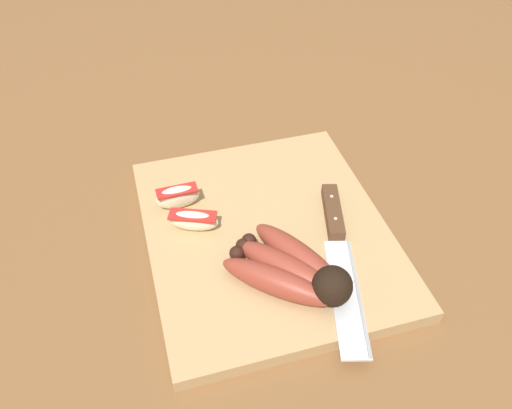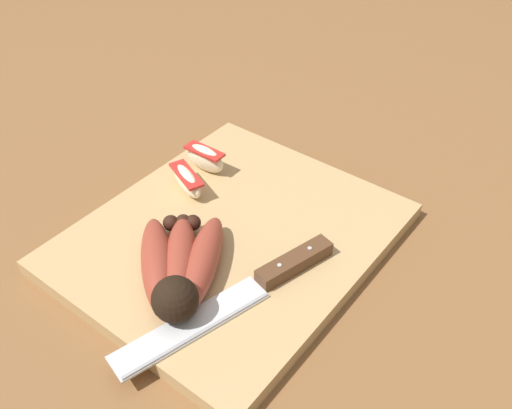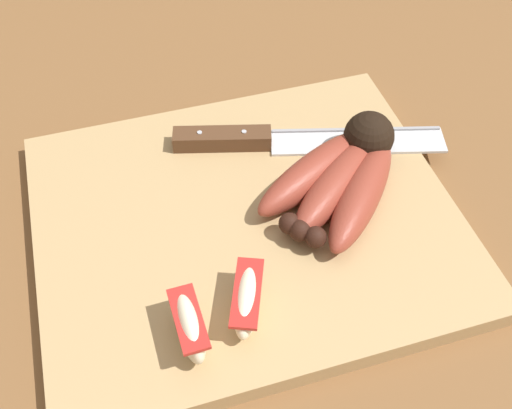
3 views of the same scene
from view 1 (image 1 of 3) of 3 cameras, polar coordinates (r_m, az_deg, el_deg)
ground_plane at (r=0.75m, az=0.90°, el=-4.39°), size 6.00×6.00×0.00m
cutting_board at (r=0.75m, az=1.17°, el=-3.18°), size 0.39×0.33×0.02m
banana_bunch at (r=0.67m, az=4.06°, el=-7.15°), size 0.17×0.16×0.05m
chefs_knife at (r=0.73m, az=8.79°, el=-3.63°), size 0.28×0.10×0.02m
apple_wedge_near at (r=0.73m, az=-6.83°, el=-1.72°), size 0.05×0.07×0.03m
apple_wedge_middle at (r=0.76m, az=-8.47°, el=0.84°), size 0.02×0.06×0.04m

